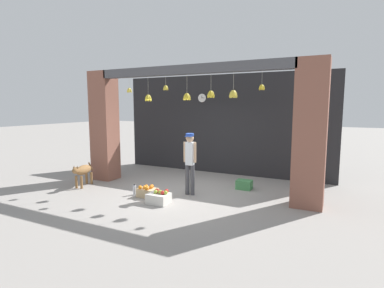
% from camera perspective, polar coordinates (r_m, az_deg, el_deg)
% --- Properties ---
extents(ground_plane, '(60.00, 60.00, 0.00)m').
position_cam_1_polar(ground_plane, '(8.12, -1.27, -9.31)').
color(ground_plane, gray).
extents(shop_back_wall, '(7.34, 0.12, 3.36)m').
position_cam_1_polar(shop_back_wall, '(10.29, 5.75, 3.70)').
color(shop_back_wall, '#232326').
rests_on(shop_back_wall, ground_plane).
extents(shop_pillar_left, '(0.70, 0.60, 3.36)m').
position_cam_1_polar(shop_pillar_left, '(9.80, -16.33, 3.27)').
color(shop_pillar_left, brown).
rests_on(shop_pillar_left, ground_plane).
extents(shop_pillar_right, '(0.70, 0.60, 3.36)m').
position_cam_1_polar(shop_pillar_right, '(7.24, 21.58, 1.74)').
color(shop_pillar_right, brown).
rests_on(shop_pillar_right, ground_plane).
extents(storefront_awning, '(5.44, 0.28, 0.94)m').
position_cam_1_polar(storefront_awning, '(7.93, -0.84, 13.55)').
color(storefront_awning, '#4C4C51').
extents(dog, '(0.43, 0.98, 0.68)m').
position_cam_1_polar(dog, '(9.19, -20.09, -4.84)').
color(dog, olive).
rests_on(dog, ground_plane).
extents(shopkeeper, '(0.34, 0.28, 1.62)m').
position_cam_1_polar(shopkeeper, '(7.76, -0.41, -2.88)').
color(shopkeeper, '#424247').
rests_on(shopkeeper, ground_plane).
extents(fruit_crate_oranges, '(0.48, 0.35, 0.31)m').
position_cam_1_polar(fruit_crate_oranges, '(7.84, -8.48, -8.99)').
color(fruit_crate_oranges, tan).
rests_on(fruit_crate_oranges, ground_plane).
extents(fruit_crate_apples, '(0.51, 0.40, 0.33)m').
position_cam_1_polar(fruit_crate_apples, '(7.30, -6.33, -10.12)').
color(fruit_crate_apples, silver).
rests_on(fruit_crate_apples, ground_plane).
extents(produce_box_green, '(0.42, 0.32, 0.25)m').
position_cam_1_polar(produce_box_green, '(8.57, 9.91, -7.63)').
color(produce_box_green, '#42844C').
rests_on(produce_box_green, ground_plane).
extents(water_bottle, '(0.08, 0.08, 0.29)m').
position_cam_1_polar(water_bottle, '(8.05, -10.90, -8.58)').
color(water_bottle, silver).
rests_on(water_bottle, ground_plane).
extents(wall_clock, '(0.31, 0.03, 0.31)m').
position_cam_1_polar(wall_clock, '(10.48, 1.93, 8.75)').
color(wall_clock, black).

